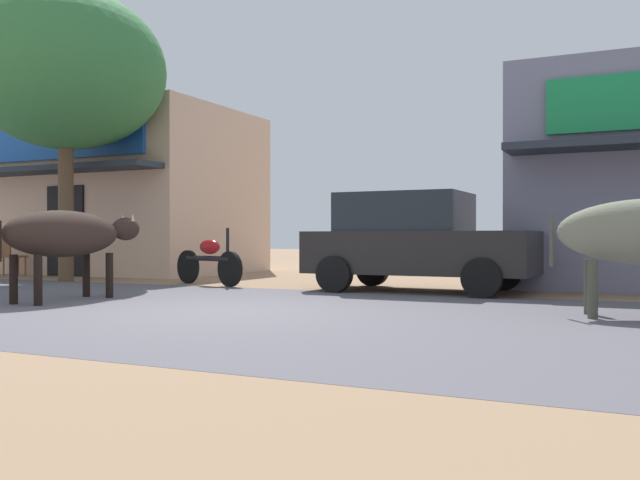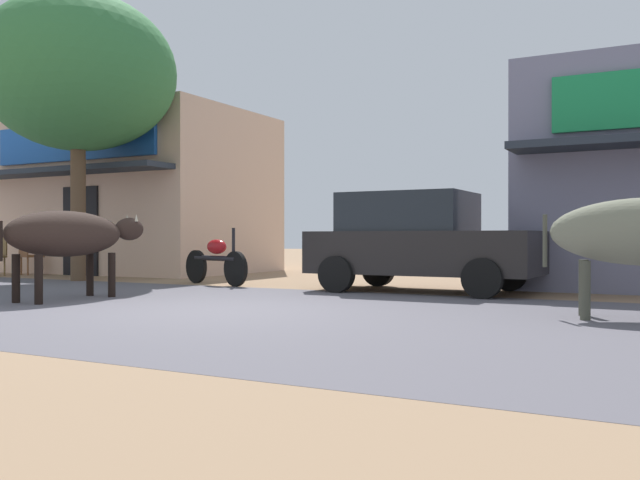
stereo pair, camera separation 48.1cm
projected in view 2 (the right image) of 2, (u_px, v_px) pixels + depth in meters
name	position (u px, v px, depth m)	size (l,w,h in m)	color
ground	(215.00, 310.00, 8.58)	(80.00, 80.00, 0.00)	#977758
asphalt_road	(215.00, 309.00, 8.58)	(72.00, 6.70, 0.00)	#58555D
storefront_left_cafe	(139.00, 194.00, 18.29)	(6.36, 5.26, 4.07)	#D5B094
roadside_tree	(78.00, 73.00, 14.24)	(4.02, 4.02, 5.92)	brown
parked_hatchback_car	(420.00, 241.00, 11.43)	(3.70, 1.90, 1.64)	black
parked_motorcycle	(216.00, 260.00, 13.06)	(1.89, 0.74, 1.07)	black
cow_near_brown	(70.00, 235.00, 9.97)	(0.69, 2.62, 1.28)	#2F211C
cafe_chair_by_doorway	(29.00, 254.00, 16.47)	(0.54, 0.54, 0.92)	brown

